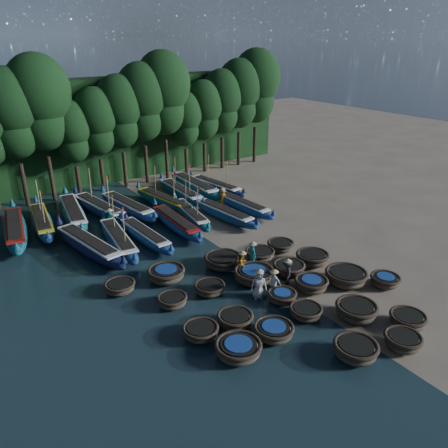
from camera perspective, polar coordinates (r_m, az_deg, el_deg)
ground at (r=28.22m, az=3.51°, el=-5.71°), size 120.00×120.00×0.00m
foliage_wall at (r=46.24m, az=-15.03°, el=11.78°), size 40.00×3.00×10.00m
coracle_2 at (r=21.72m, az=16.80°, el=-15.43°), size 2.11×2.11×0.78m
coracle_3 at (r=23.01m, az=22.31°, el=-13.93°), size 1.82×1.82×0.73m
coracle_4 at (r=24.61m, az=22.86°, el=-11.42°), size 1.89×1.89×0.71m
coracle_5 at (r=20.97m, az=1.88°, el=-15.95°), size 2.43×2.43×0.73m
coracle_6 at (r=22.18m, az=6.51°, el=-13.67°), size 2.36×2.36×0.68m
coracle_7 at (r=23.81m, az=10.63°, el=-11.16°), size 1.78×1.78×0.63m
coracle_8 at (r=24.31m, az=16.90°, el=-10.73°), size 2.73×2.73×0.83m
coracle_9 at (r=27.74m, az=20.29°, el=-6.90°), size 1.79×1.79×0.68m
coracle_10 at (r=22.09m, az=-3.08°, el=-13.80°), size 1.83×1.83×0.64m
coracle_11 at (r=22.78m, az=1.45°, el=-12.34°), size 1.90×1.90×0.71m
coracle_12 at (r=24.81m, az=7.59°, el=-9.33°), size 1.68×1.68×0.65m
coracle_13 at (r=26.09m, az=11.32°, el=-7.66°), size 2.32×2.32×0.77m
coracle_14 at (r=27.26m, az=15.66°, el=-6.61°), size 3.07×3.07×0.83m
coracle_15 at (r=24.43m, az=-6.76°, el=-9.88°), size 1.72×1.72×0.65m
coracle_16 at (r=25.38m, az=-1.89°, el=-8.34°), size 2.19×2.19×0.63m
coracle_17 at (r=26.51m, az=3.95°, el=-6.62°), size 3.03×3.03×0.81m
coracle_18 at (r=27.44m, az=8.48°, el=-5.76°), size 2.36×2.36×0.79m
coracle_19 at (r=28.90m, az=11.47°, el=-4.37°), size 2.60×2.60×0.83m
coracle_20 at (r=26.16m, az=-13.44°, el=-7.97°), size 2.17×2.17×0.65m
coracle_21 at (r=26.75m, az=-7.55°, el=-6.45°), size 2.29×2.29×0.84m
coracle_22 at (r=28.01m, az=-0.14°, el=-4.80°), size 2.51×2.51×0.82m
coracle_23 at (r=29.06m, az=4.71°, el=-3.95°), size 2.10×2.10×0.69m
coracle_24 at (r=30.40m, az=7.39°, el=-2.79°), size 2.12×2.12×0.68m
long_boat_2 at (r=31.03m, az=-17.21°, el=-2.69°), size 3.07×8.93×1.59m
long_boat_3 at (r=31.49m, az=-13.61°, el=-1.98°), size 2.44×8.23×3.52m
long_boat_4 at (r=31.86m, az=-10.29°, el=-1.46°), size 1.72×7.69×1.35m
long_boat_5 at (r=33.60m, az=-6.33°, el=0.19°), size 1.74×8.09×1.42m
long_boat_6 at (r=35.15m, az=-4.43°, el=1.27°), size 2.42×7.44×3.20m
long_boat_7 at (r=35.16m, az=0.01°, el=1.39°), size 2.22×7.86×1.39m
long_boat_8 at (r=36.95m, az=2.44°, el=2.47°), size 1.83×7.72×1.36m
long_boat_9 at (r=35.54m, az=-25.61°, el=-0.64°), size 3.03×9.11×1.62m
long_boat_10 at (r=36.30m, az=-22.65°, el=0.28°), size 2.53×8.34×3.57m
long_boat_11 at (r=37.05m, az=-19.06°, el=1.37°), size 2.97×9.11×1.62m
long_boat_12 at (r=37.59m, az=-15.99°, el=2.04°), size 2.82×8.62×3.70m
long_boat_13 at (r=37.38m, az=-12.52°, el=2.26°), size 2.64×8.53×1.51m
long_boat_14 at (r=38.28m, az=-7.94°, el=3.05°), size 2.62×7.93×3.41m
long_boat_15 at (r=40.09m, az=-5.65°, el=4.16°), size 1.70×8.41×3.57m
long_boat_16 at (r=41.61m, az=-3.87°, el=5.00°), size 1.75×9.09×1.60m
long_boat_17 at (r=41.69m, az=-1.10°, el=4.97°), size 2.48×7.77×3.34m
fisherman_0 at (r=24.71m, az=4.59°, el=-7.77°), size 1.05×0.96×2.00m
fisherman_1 at (r=27.68m, az=3.76°, el=-4.02°), size 0.53×0.72×1.99m
fisherman_2 at (r=26.94m, az=2.41°, el=-5.12°), size 0.95×0.86×1.80m
fisherman_3 at (r=26.25m, az=8.24°, el=-6.19°), size 1.10×1.20×1.82m
fisherman_4 at (r=25.06m, az=6.51°, el=-7.57°), size 0.69×1.03×1.82m
fisherman_5 at (r=34.64m, az=-14.63°, el=0.73°), size 1.46×0.99×1.71m
fisherman_6 at (r=37.98m, az=-0.18°, el=3.63°), size 0.86×0.92×1.78m
tree_3 at (r=40.12m, az=-26.09°, el=12.93°), size 4.92×4.92×11.60m
tree_4 at (r=40.46m, az=-23.00°, el=14.49°), size 5.34×5.34×12.58m
tree_5 at (r=41.43m, az=-19.30°, el=11.37°), size 3.68×3.68×8.68m
tree_6 at (r=41.98m, az=-16.37°, el=12.81°), size 4.09×4.09×9.65m
tree_7 at (r=42.66m, az=-13.49°, el=14.18°), size 4.51×4.51×10.63m
tree_8 at (r=43.46m, az=-10.68°, el=15.47°), size 4.92×4.92×11.60m
tree_9 at (r=44.37m, az=-7.95°, el=16.68°), size 5.34×5.34×12.58m
tree_10 at (r=45.85m, az=-5.14°, el=13.60°), size 3.68×3.68×8.68m
tree_11 at (r=46.91m, az=-2.66°, el=14.73°), size 4.09×4.09×9.65m
tree_12 at (r=48.07m, az=-0.28°, el=15.77°), size 4.51×4.51×10.63m
tree_13 at (r=49.32m, az=2.02°, el=16.75°), size 4.92×4.92×11.60m
tree_14 at (r=50.65m, az=4.22°, el=17.64°), size 5.34×5.34×12.58m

